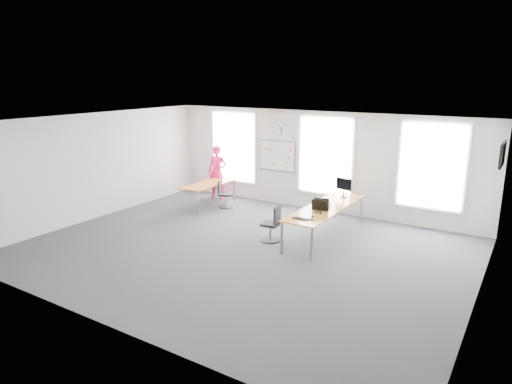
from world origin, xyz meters
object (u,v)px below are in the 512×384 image
Objects in this scene: headphones at (318,212)px; monitor at (344,186)px; desk_left at (209,185)px; chair_right at (272,226)px; desk_right at (326,209)px; keyboard at (301,219)px; chair_left at (224,195)px; person at (217,172)px.

headphones is 0.33× the size of monitor.
desk_left is 2.17× the size of chair_right.
desk_right is 1.24m from keyboard.
headphones is at bearing 69.95° from keyboard.
monitor is (-0.05, 1.75, 0.27)m from headphones.
headphones is at bearing -81.99° from desk_right.
chair_right reaches higher than chair_left.
keyboard is 0.74× the size of monitor.
person reaches higher than chair_left.
desk_left is at bearing 75.48° from chair_left.
person is (-0.30, 0.86, 0.23)m from desk_left.
monitor is at bearing 4.29° from desk_left.
person is (-3.63, 2.60, 0.49)m from chair_right.
keyboard is (3.71, -2.09, 0.43)m from chair_left.
chair_left is at bearing 161.14° from headphones.
chair_right is 1.03m from keyboard.
keyboard is (4.24, -2.00, 0.16)m from desk_left.
chair_left reaches higher than desk_left.
desk_left is 3.66× the size of monitor.
desk_left is at bearing 150.44° from keyboard.
monitor is at bearing 94.15° from headphones.
desk_right is at bearing -126.28° from chair_left.
headphones is (4.70, -2.28, -0.04)m from person.
desk_right is at bearing -31.32° from person.
keyboard is 2.35m from monitor.
chair_right is at bearing -160.89° from headphones.
keyboard is at bearing -25.28° from desk_left.
chair_left is 3.90m from monitor.
chair_right is 1.69× the size of monitor.
keyboard is at bearing -79.54° from monitor.
desk_right is at bearing 82.40° from keyboard.
monitor reaches higher than headphones.
desk_left is at bearing -124.56° from chair_right.
person is at bearing 23.43° from chair_left.
chair_right is (-0.98, -0.98, -0.35)m from desk_right.
chair_left is 4.84× the size of headphones.
chair_left is 0.49× the size of person.
chair_right is at bearing 159.76° from keyboard.
chair_left is 1.62× the size of monitor.
headphones reaches higher than chair_left.
chair_right reaches higher than desk_right.
desk_right is 1.16m from monitor.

